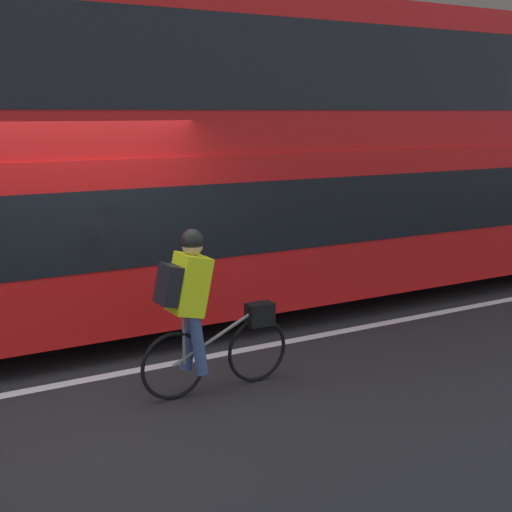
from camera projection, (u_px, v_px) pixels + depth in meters
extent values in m
plane|color=#232326|center=(96.00, 379.00, 7.02)|extent=(80.00, 80.00, 0.00)
cube|color=silver|center=(95.00, 378.00, 7.03)|extent=(50.00, 0.14, 0.01)
cylinder|color=black|center=(503.00, 241.00, 11.96)|extent=(0.91, 0.30, 0.91)
cylinder|color=black|center=(78.00, 297.00, 8.37)|extent=(0.91, 0.30, 0.91)
cube|color=red|center=(329.00, 212.00, 10.02)|extent=(11.69, 2.51, 1.85)
cube|color=black|center=(329.00, 197.00, 9.97)|extent=(11.22, 2.53, 0.81)
cube|color=red|center=(332.00, 80.00, 9.66)|extent=(11.69, 2.41, 1.78)
cube|color=black|center=(332.00, 73.00, 9.64)|extent=(11.22, 2.43, 1.00)
torus|color=black|center=(257.00, 350.00, 6.90)|extent=(0.64, 0.04, 0.64)
torus|color=black|center=(174.00, 366.00, 6.47)|extent=(0.64, 0.04, 0.64)
cylinder|color=slate|center=(217.00, 337.00, 6.64)|extent=(0.89, 0.03, 0.44)
cylinder|color=slate|center=(184.00, 339.00, 6.47)|extent=(0.03, 0.03, 0.47)
cube|color=black|center=(260.00, 314.00, 6.85)|extent=(0.26, 0.16, 0.22)
cube|color=#D8EA19|center=(189.00, 284.00, 6.40)|extent=(0.37, 0.32, 0.58)
cube|color=black|center=(168.00, 285.00, 6.30)|extent=(0.21, 0.26, 0.38)
cylinder|color=#384C7A|center=(190.00, 340.00, 6.61)|extent=(0.21, 0.11, 0.58)
cylinder|color=#384C7A|center=(198.00, 345.00, 6.45)|extent=(0.19, 0.11, 0.58)
sphere|color=tan|center=(192.00, 245.00, 6.35)|extent=(0.19, 0.19, 0.19)
sphere|color=black|center=(192.00, 241.00, 6.34)|extent=(0.21, 0.21, 0.21)
cylinder|color=#59595B|center=(214.00, 176.00, 12.87)|extent=(0.07, 0.07, 2.69)
cube|color=red|center=(214.00, 113.00, 12.61)|extent=(0.36, 0.02, 0.36)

